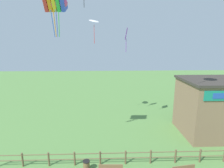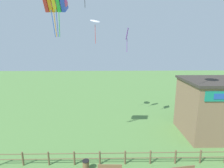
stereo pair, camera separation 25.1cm
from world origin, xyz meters
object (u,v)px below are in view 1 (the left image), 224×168
trash_bin (86,166)px  kite_rainbow_parafoil (55,3)px  kite_white_delta (94,21)px  kite_purple_streamer (126,35)px  seaside_building (212,107)px

trash_bin → kite_rainbow_parafoil: kite_rainbow_parafoil is taller
trash_bin → kite_white_delta: size_ratio=0.29×
trash_bin → kite_purple_streamer: size_ratio=0.31×
seaside_building → kite_rainbow_parafoil: bearing=-171.5°
trash_bin → kite_white_delta: 14.82m
kite_purple_streamer → kite_white_delta: size_ratio=0.93×
seaside_building → kite_white_delta: size_ratio=2.28×
kite_purple_streamer → trash_bin: bearing=-115.3°
seaside_building → kite_rainbow_parafoil: (-14.89, -2.22, 9.47)m
kite_rainbow_parafoil → kite_purple_streamer: (6.10, 4.90, -2.13)m
trash_bin → kite_white_delta: kite_white_delta is taller
kite_rainbow_parafoil → kite_white_delta: kite_rainbow_parafoil is taller
trash_bin → kite_purple_streamer: bearing=64.7°
kite_purple_streamer → kite_white_delta: kite_white_delta is taller
seaside_building → kite_rainbow_parafoil: 17.79m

